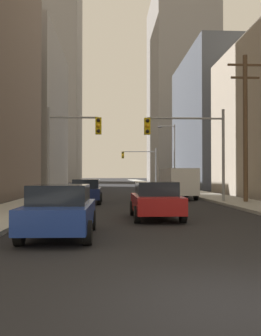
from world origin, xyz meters
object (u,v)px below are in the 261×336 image
traffic_signal_near_left (72,139)px  traffic_signal_far_right (141,160)px  sedan_blue (60,210)px  traffic_signal_near_right (189,139)px  sedan_navy (86,191)px  sedan_red (156,200)px  cargo_van_white (178,182)px

traffic_signal_near_left → traffic_signal_far_right: same height
sedan_blue → traffic_signal_near_right: traffic_signal_near_right is taller
sedan_blue → traffic_signal_near_right: size_ratio=0.71×
sedan_navy → traffic_signal_near_right: 7.30m
traffic_signal_near_left → traffic_signal_near_right: bearing=0.0°
sedan_red → cargo_van_white: bearing=75.7°
sedan_red → sedan_navy: 9.36m
cargo_van_white → traffic_signal_far_right: size_ratio=0.87×
sedan_blue → cargo_van_white: bearing=69.0°
sedan_navy → cargo_van_white: bearing=32.2°
sedan_navy → traffic_signal_far_right: traffic_signal_far_right is taller
sedan_navy → sedan_red: bearing=-69.1°
cargo_van_white → traffic_signal_near_right: size_ratio=0.87×
traffic_signal_far_right → traffic_signal_near_right: bearing=-89.8°
sedan_red → traffic_signal_near_left: (-4.25, 8.46, 3.25)m
cargo_van_white → sedan_navy: bearing=-147.8°
traffic_signal_near_right → sedan_navy: bearing=177.6°
traffic_signal_near_right → traffic_signal_far_right: (-0.12, 35.09, 0.01)m
traffic_signal_near_left → traffic_signal_near_right: 7.39m
cargo_van_white → sedan_red: cargo_van_white is taller
sedan_red → sedan_navy: (-3.34, 8.74, 0.00)m
sedan_blue → traffic_signal_far_right: traffic_signal_far_right is taller
cargo_van_white → sedan_blue: size_ratio=1.24×
sedan_red → traffic_signal_near_left: 10.01m
sedan_navy → traffic_signal_near_left: 3.39m
traffic_signal_near_right → sedan_red: bearing=-110.4°
traffic_signal_near_right → traffic_signal_far_right: bearing=90.2°
traffic_signal_near_right → sedan_blue: bearing=-116.8°
cargo_van_white → sedan_red: 13.35m
cargo_van_white → sedan_blue: cargo_van_white is taller
traffic_signal_far_right → sedan_blue: bearing=-97.6°
sedan_red → traffic_signal_far_right: (3.02, 43.55, 3.35)m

